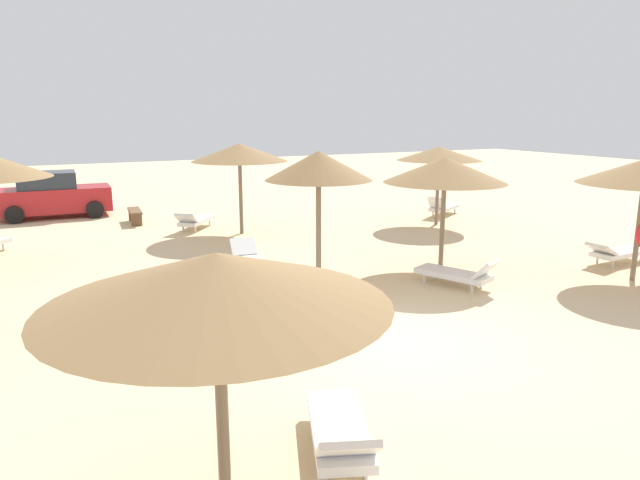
{
  "coord_description": "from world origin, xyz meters",
  "views": [
    {
      "loc": [
        -5.46,
        -7.87,
        3.91
      ],
      "look_at": [
        0.0,
        3.0,
        1.2
      ],
      "focal_mm": 32.31,
      "sensor_mm": 36.0,
      "label": 1
    }
  ],
  "objects_px": {
    "lounger_2": "(340,432)",
    "lounger_3": "(443,207)",
    "bench_0": "(135,214)",
    "parked_car": "(53,196)",
    "parasol_6": "(319,166)",
    "lounger_0": "(195,220)",
    "parasol_2": "(217,280)",
    "parasol_0": "(239,153)",
    "parasol_1": "(445,170)",
    "parasol_3": "(439,154)",
    "lounger_6": "(249,260)",
    "lounger_1": "(458,273)",
    "lounger_5": "(617,252)"
  },
  "relations": [
    {
      "from": "lounger_2",
      "to": "lounger_3",
      "type": "xyz_separation_m",
      "value": [
        11.22,
        12.26,
        0.01
      ]
    },
    {
      "from": "bench_0",
      "to": "parked_car",
      "type": "height_order",
      "value": "parked_car"
    },
    {
      "from": "parasol_6",
      "to": "lounger_2",
      "type": "relative_size",
      "value": 1.56
    },
    {
      "from": "lounger_0",
      "to": "bench_0",
      "type": "relative_size",
      "value": 1.23
    },
    {
      "from": "parasol_2",
      "to": "parasol_0",
      "type": "bearing_deg",
      "value": 70.29
    },
    {
      "from": "parasol_1",
      "to": "parasol_6",
      "type": "relative_size",
      "value": 0.97
    },
    {
      "from": "lounger_0",
      "to": "lounger_3",
      "type": "distance_m",
      "value": 9.43
    },
    {
      "from": "parasol_3",
      "to": "parked_car",
      "type": "distance_m",
      "value": 14.42
    },
    {
      "from": "parasol_3",
      "to": "lounger_6",
      "type": "distance_m",
      "value": 8.87
    },
    {
      "from": "lounger_1",
      "to": "lounger_5",
      "type": "xyz_separation_m",
      "value": [
        5.1,
        -0.23,
        -0.01
      ]
    },
    {
      "from": "lounger_2",
      "to": "lounger_5",
      "type": "xyz_separation_m",
      "value": [
        10.68,
        4.39,
        -0.01
      ]
    },
    {
      "from": "parasol_0",
      "to": "lounger_3",
      "type": "height_order",
      "value": "parasol_0"
    },
    {
      "from": "parasol_3",
      "to": "lounger_2",
      "type": "relative_size",
      "value": 1.47
    },
    {
      "from": "bench_0",
      "to": "lounger_3",
      "type": "bearing_deg",
      "value": -18.46
    },
    {
      "from": "parasol_0",
      "to": "parasol_3",
      "type": "bearing_deg",
      "value": -13.72
    },
    {
      "from": "parasol_2",
      "to": "lounger_6",
      "type": "height_order",
      "value": "parasol_2"
    },
    {
      "from": "parasol_2",
      "to": "lounger_2",
      "type": "bearing_deg",
      "value": 15.94
    },
    {
      "from": "lounger_1",
      "to": "lounger_3",
      "type": "xyz_separation_m",
      "value": [
        5.64,
        7.64,
        0.0
      ]
    },
    {
      "from": "lounger_3",
      "to": "bench_0",
      "type": "xyz_separation_m",
      "value": [
        -10.93,
        3.65,
        0.02
      ]
    },
    {
      "from": "lounger_2",
      "to": "parasol_3",
      "type": "bearing_deg",
      "value": 47.91
    },
    {
      "from": "parasol_6",
      "to": "bench_0",
      "type": "height_order",
      "value": "parasol_6"
    },
    {
      "from": "lounger_0",
      "to": "lounger_6",
      "type": "bearing_deg",
      "value": -91.77
    },
    {
      "from": "lounger_0",
      "to": "parked_car",
      "type": "distance_m",
      "value": 6.34
    },
    {
      "from": "lounger_0",
      "to": "lounger_6",
      "type": "distance_m",
      "value": 5.94
    },
    {
      "from": "parasol_0",
      "to": "parasol_3",
      "type": "height_order",
      "value": "parasol_0"
    },
    {
      "from": "lounger_1",
      "to": "lounger_3",
      "type": "bearing_deg",
      "value": 53.6
    },
    {
      "from": "parasol_3",
      "to": "bench_0",
      "type": "distance_m",
      "value": 10.98
    },
    {
      "from": "parasol_3",
      "to": "lounger_1",
      "type": "relative_size",
      "value": 1.49
    },
    {
      "from": "lounger_3",
      "to": "parked_car",
      "type": "bearing_deg",
      "value": 154.85
    },
    {
      "from": "parasol_3",
      "to": "lounger_6",
      "type": "xyz_separation_m",
      "value": [
        -8.07,
        -2.96,
        -2.18
      ]
    },
    {
      "from": "lounger_3",
      "to": "parasol_1",
      "type": "bearing_deg",
      "value": -128.84
    },
    {
      "from": "parasol_2",
      "to": "lounger_3",
      "type": "distance_m",
      "value": 18.1
    },
    {
      "from": "parasol_1",
      "to": "lounger_6",
      "type": "distance_m",
      "value": 5.31
    },
    {
      "from": "parasol_2",
      "to": "lounger_6",
      "type": "xyz_separation_m",
      "value": [
        3.24,
        8.33,
        -2.13
      ]
    },
    {
      "from": "parasol_1",
      "to": "parasol_2",
      "type": "bearing_deg",
      "value": -140.06
    },
    {
      "from": "parasol_6",
      "to": "parasol_1",
      "type": "bearing_deg",
      "value": 1.92
    },
    {
      "from": "lounger_1",
      "to": "parasol_0",
      "type": "bearing_deg",
      "value": 107.36
    },
    {
      "from": "lounger_3",
      "to": "lounger_2",
      "type": "bearing_deg",
      "value": -132.45
    },
    {
      "from": "lounger_5",
      "to": "lounger_6",
      "type": "xyz_separation_m",
      "value": [
        -8.94,
        3.51,
        0.01
      ]
    },
    {
      "from": "parasol_6",
      "to": "parked_car",
      "type": "bearing_deg",
      "value": 111.13
    },
    {
      "from": "parasol_6",
      "to": "lounger_1",
      "type": "height_order",
      "value": "parasol_6"
    },
    {
      "from": "lounger_1",
      "to": "parked_car",
      "type": "xyz_separation_m",
      "value": [
        -7.83,
        13.97,
        0.5
      ]
    },
    {
      "from": "lounger_2",
      "to": "parasol_0",
      "type": "bearing_deg",
      "value": 75.96
    },
    {
      "from": "parasol_3",
      "to": "lounger_2",
      "type": "height_order",
      "value": "parasol_3"
    },
    {
      "from": "bench_0",
      "to": "lounger_0",
      "type": "bearing_deg",
      "value": -51.88
    },
    {
      "from": "lounger_2",
      "to": "lounger_6",
      "type": "relative_size",
      "value": 1.02
    },
    {
      "from": "lounger_2",
      "to": "parasol_6",
      "type": "bearing_deg",
      "value": 65.7
    },
    {
      "from": "parasol_6",
      "to": "parked_car",
      "type": "height_order",
      "value": "parasol_6"
    },
    {
      "from": "parked_car",
      "to": "lounger_2",
      "type": "bearing_deg",
      "value": -83.1
    },
    {
      "from": "parasol_6",
      "to": "lounger_0",
      "type": "height_order",
      "value": "parasol_6"
    }
  ]
}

